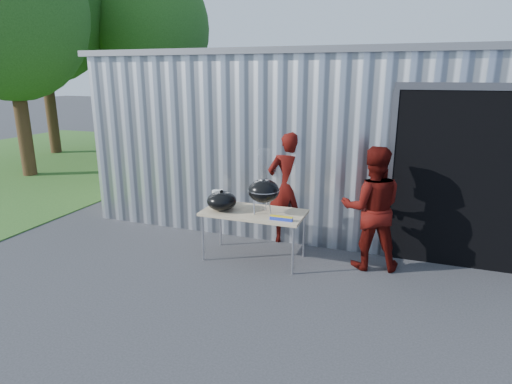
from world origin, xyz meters
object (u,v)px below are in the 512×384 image
at_px(kettle_grill, 264,186).
at_px(folding_table, 254,214).
at_px(person_bystander, 372,208).
at_px(person_cook, 288,188).

bearing_deg(kettle_grill, folding_table, 166.52).
distance_m(folding_table, person_bystander, 1.69).
xyz_separation_m(folding_table, person_bystander, (1.65, 0.32, 0.17)).
relative_size(person_cook, person_bystander, 1.04).
distance_m(kettle_grill, person_cook, 0.95).
height_order(kettle_grill, person_bystander, person_bystander).
relative_size(folding_table, person_cook, 0.81).
bearing_deg(person_cook, folding_table, 47.84).
height_order(person_cook, person_bystander, person_cook).
height_order(kettle_grill, person_cook, person_cook).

